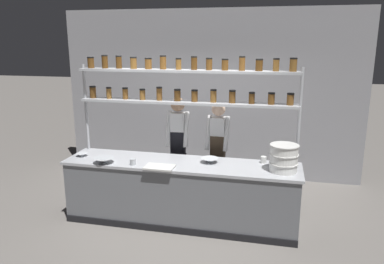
{
  "coord_description": "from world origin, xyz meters",
  "views": [
    {
      "loc": [
        1.29,
        -4.91,
        2.61
      ],
      "look_at": [
        0.12,
        0.2,
        1.33
      ],
      "focal_mm": 35.0,
      "sensor_mm": 36.0,
      "label": 1
    }
  ],
  "objects_px": {
    "spice_shelf_unit": "(186,88)",
    "serving_cup_by_board": "(133,162)",
    "cutting_board": "(159,167)",
    "prep_bowl_center_front": "(104,160)",
    "container_stack": "(284,158)",
    "serving_cup_front": "(264,160)",
    "chef_center": "(218,147)",
    "chef_left": "(178,143)",
    "prep_bowl_center_back": "(210,160)",
    "prep_bowl_near_left": "(82,155)"
  },
  "relations": [
    {
      "from": "spice_shelf_unit",
      "to": "prep_bowl_near_left",
      "type": "xyz_separation_m",
      "value": [
        -1.52,
        -0.38,
        -1.0
      ]
    },
    {
      "from": "chef_left",
      "to": "serving_cup_front",
      "type": "xyz_separation_m",
      "value": [
        1.37,
        -0.45,
        -0.05
      ]
    },
    {
      "from": "spice_shelf_unit",
      "to": "container_stack",
      "type": "distance_m",
      "value": 1.69
    },
    {
      "from": "chef_center",
      "to": "serving_cup_by_board",
      "type": "bearing_deg",
      "value": -133.96
    },
    {
      "from": "serving_cup_front",
      "to": "serving_cup_by_board",
      "type": "distance_m",
      "value": 1.84
    },
    {
      "from": "cutting_board",
      "to": "serving_cup_front",
      "type": "distance_m",
      "value": 1.47
    },
    {
      "from": "prep_bowl_near_left",
      "to": "prep_bowl_center_back",
      "type": "xyz_separation_m",
      "value": [
        1.93,
        0.13,
        0.01
      ]
    },
    {
      "from": "prep_bowl_center_front",
      "to": "prep_bowl_center_back",
      "type": "xyz_separation_m",
      "value": [
        1.46,
        0.35,
        -0.01
      ]
    },
    {
      "from": "spice_shelf_unit",
      "to": "prep_bowl_center_back",
      "type": "xyz_separation_m",
      "value": [
        0.4,
        -0.25,
        -0.99
      ]
    },
    {
      "from": "chef_center",
      "to": "serving_cup_front",
      "type": "relative_size",
      "value": 17.52
    },
    {
      "from": "cutting_board",
      "to": "prep_bowl_near_left",
      "type": "height_order",
      "value": "prep_bowl_near_left"
    },
    {
      "from": "serving_cup_by_board",
      "to": "container_stack",
      "type": "bearing_deg",
      "value": 5.52
    },
    {
      "from": "spice_shelf_unit",
      "to": "serving_cup_front",
      "type": "distance_m",
      "value": 1.51
    },
    {
      "from": "container_stack",
      "to": "serving_cup_by_board",
      "type": "bearing_deg",
      "value": -174.48
    },
    {
      "from": "spice_shelf_unit",
      "to": "prep_bowl_center_back",
      "type": "distance_m",
      "value": 1.09
    },
    {
      "from": "serving_cup_by_board",
      "to": "chef_left",
      "type": "bearing_deg",
      "value": 66.68
    },
    {
      "from": "chef_left",
      "to": "prep_bowl_center_back",
      "type": "bearing_deg",
      "value": -46.89
    },
    {
      "from": "prep_bowl_center_front",
      "to": "serving_cup_front",
      "type": "bearing_deg",
      "value": 12.89
    },
    {
      "from": "cutting_board",
      "to": "prep_bowl_near_left",
      "type": "relative_size",
      "value": 2.29
    },
    {
      "from": "spice_shelf_unit",
      "to": "cutting_board",
      "type": "height_order",
      "value": "spice_shelf_unit"
    },
    {
      "from": "container_stack",
      "to": "serving_cup_by_board",
      "type": "relative_size",
      "value": 4.22
    },
    {
      "from": "container_stack",
      "to": "serving_cup_front",
      "type": "bearing_deg",
      "value": 132.5
    },
    {
      "from": "serving_cup_by_board",
      "to": "prep_bowl_center_back",
      "type": "bearing_deg",
      "value": 18.28
    },
    {
      "from": "prep_bowl_center_front",
      "to": "serving_cup_by_board",
      "type": "height_order",
      "value": "serving_cup_by_board"
    },
    {
      "from": "spice_shelf_unit",
      "to": "container_stack",
      "type": "height_order",
      "value": "spice_shelf_unit"
    },
    {
      "from": "chef_left",
      "to": "prep_bowl_center_front",
      "type": "bearing_deg",
      "value": -134.49
    },
    {
      "from": "chef_center",
      "to": "prep_bowl_center_front",
      "type": "distance_m",
      "value": 1.77
    },
    {
      "from": "spice_shelf_unit",
      "to": "serving_cup_by_board",
      "type": "height_order",
      "value": "spice_shelf_unit"
    },
    {
      "from": "container_stack",
      "to": "prep_bowl_near_left",
      "type": "height_order",
      "value": "container_stack"
    },
    {
      "from": "chef_left",
      "to": "serving_cup_front",
      "type": "distance_m",
      "value": 1.44
    },
    {
      "from": "prep_bowl_near_left",
      "to": "prep_bowl_center_front",
      "type": "bearing_deg",
      "value": -25.77
    },
    {
      "from": "spice_shelf_unit",
      "to": "chef_left",
      "type": "bearing_deg",
      "value": 122.23
    },
    {
      "from": "container_stack",
      "to": "prep_bowl_center_back",
      "type": "xyz_separation_m",
      "value": [
        -1.02,
        0.14,
        -0.15
      ]
    },
    {
      "from": "prep_bowl_center_front",
      "to": "serving_cup_front",
      "type": "relative_size",
      "value": 3.05
    },
    {
      "from": "container_stack",
      "to": "cutting_board",
      "type": "height_order",
      "value": "container_stack"
    },
    {
      "from": "prep_bowl_near_left",
      "to": "cutting_board",
      "type": "bearing_deg",
      "value": -10.93
    },
    {
      "from": "chef_center",
      "to": "prep_bowl_center_front",
      "type": "height_order",
      "value": "chef_center"
    },
    {
      "from": "cutting_board",
      "to": "prep_bowl_center_front",
      "type": "bearing_deg",
      "value": 178.22
    },
    {
      "from": "container_stack",
      "to": "serving_cup_by_board",
      "type": "height_order",
      "value": "container_stack"
    },
    {
      "from": "chef_center",
      "to": "serving_cup_by_board",
      "type": "height_order",
      "value": "chef_center"
    },
    {
      "from": "chef_center",
      "to": "serving_cup_front",
      "type": "height_order",
      "value": "chef_center"
    },
    {
      "from": "chef_left",
      "to": "chef_center",
      "type": "xyz_separation_m",
      "value": [
        0.64,
        0.04,
        -0.04
      ]
    },
    {
      "from": "cutting_board",
      "to": "prep_bowl_center_back",
      "type": "height_order",
      "value": "prep_bowl_center_back"
    },
    {
      "from": "spice_shelf_unit",
      "to": "chef_left",
      "type": "relative_size",
      "value": 1.86
    },
    {
      "from": "chef_left",
      "to": "serving_cup_by_board",
      "type": "xyz_separation_m",
      "value": [
        -0.4,
        -0.94,
        -0.05
      ]
    },
    {
      "from": "cutting_board",
      "to": "serving_cup_front",
      "type": "relative_size",
      "value": 4.14
    },
    {
      "from": "spice_shelf_unit",
      "to": "prep_bowl_near_left",
      "type": "distance_m",
      "value": 1.86
    },
    {
      "from": "container_stack",
      "to": "prep_bowl_center_back",
      "type": "relative_size",
      "value": 1.52
    },
    {
      "from": "spice_shelf_unit",
      "to": "prep_bowl_center_front",
      "type": "bearing_deg",
      "value": -150.39
    },
    {
      "from": "container_stack",
      "to": "cutting_board",
      "type": "relative_size",
      "value": 0.95
    }
  ]
}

